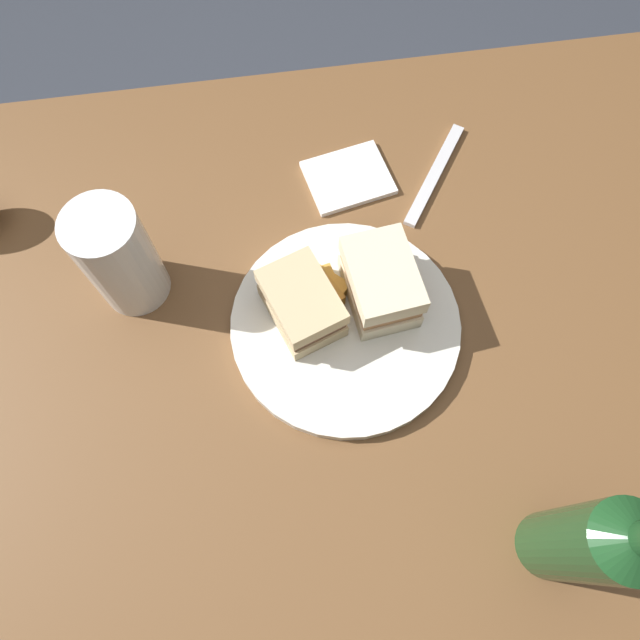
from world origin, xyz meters
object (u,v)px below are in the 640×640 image
object	(u,v)px
sandwich_half_left	(384,282)
fork	(437,174)
sandwich_half_right	(305,303)
cider_bottle	(596,542)
pint_glass	(125,262)
napkin	(351,177)
plate	(348,321)

from	to	relation	value
sandwich_half_left	fork	distance (m)	0.21
sandwich_half_right	cider_bottle	size ratio (longest dim) A/B	0.43
sandwich_half_left	sandwich_half_right	bearing A→B (deg)	6.42
sandwich_half_left	pint_glass	xyz separation A→B (m)	(0.30, -0.06, 0.01)
napkin	sandwich_half_left	bearing A→B (deg)	91.74
cider_bottle	pint_glass	bearing A→B (deg)	-41.33
pint_glass	sandwich_half_left	bearing A→B (deg)	167.77
sandwich_half_left	cider_bottle	world-z (taller)	cider_bottle
sandwich_half_left	napkin	size ratio (longest dim) A/B	1.03
sandwich_half_left	napkin	distance (m)	0.19
cider_bottle	fork	xyz separation A→B (m)	(0.01, -0.48, -0.11)
pint_glass	napkin	bearing A→B (deg)	-157.19
pint_glass	cider_bottle	xyz separation A→B (m)	(-0.42, 0.37, 0.05)
pint_glass	sandwich_half_right	bearing A→B (deg)	159.55
plate	cider_bottle	size ratio (longest dim) A/B	1.01
plate	sandwich_half_left	distance (m)	0.07
sandwich_half_right	cider_bottle	distance (m)	0.38
fork	cider_bottle	bearing A→B (deg)	-143.47
plate	fork	xyz separation A→B (m)	(-0.16, -0.20, -0.00)
sandwich_half_right	fork	distance (m)	0.28
cider_bottle	fork	size ratio (longest dim) A/B	1.53
plate	sandwich_half_right	world-z (taller)	sandwich_half_right
sandwich_half_right	cider_bottle	world-z (taller)	cider_bottle
sandwich_half_left	plate	bearing A→B (deg)	29.11
sandwich_half_right	cider_bottle	bearing A→B (deg)	126.80
plate	pint_glass	xyz separation A→B (m)	(0.25, -0.09, 0.06)
pint_glass	cider_bottle	world-z (taller)	cider_bottle
sandwich_half_left	pint_glass	distance (m)	0.30
napkin	fork	distance (m)	0.12
sandwich_half_right	napkin	xyz separation A→B (m)	(-0.09, -0.20, -0.04)
sandwich_half_left	fork	xyz separation A→B (m)	(-0.11, -0.17, -0.05)
sandwich_half_right	fork	world-z (taller)	sandwich_half_right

